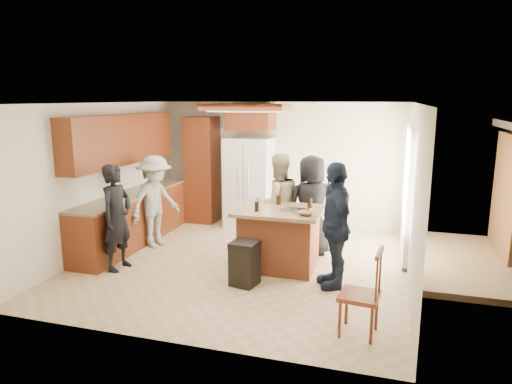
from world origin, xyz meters
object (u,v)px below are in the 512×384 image
(spindle_chair, at_px, (361,296))
(person_behind_left, at_px, (278,204))
(person_front_left, at_px, (117,218))
(person_counter, at_px, (155,202))
(person_side_right, at_px, (335,225))
(refrigerator, at_px, (249,183))
(kitchen_island, at_px, (279,238))
(trash_bin, at_px, (245,263))
(person_behind_right, at_px, (311,206))

(spindle_chair, bearing_deg, person_behind_left, 122.66)
(person_front_left, height_order, spindle_chair, person_front_left)
(person_front_left, xyz_separation_m, person_counter, (0.01, 1.14, -0.00))
(person_side_right, bearing_deg, refrigerator, -162.48)
(refrigerator, bearing_deg, spindle_chair, -57.13)
(person_behind_left, distance_m, refrigerator, 1.74)
(kitchen_island, xyz_separation_m, trash_bin, (-0.30, -0.79, -0.16))
(person_side_right, height_order, kitchen_island, person_side_right)
(person_counter, bearing_deg, trash_bin, -101.48)
(refrigerator, bearing_deg, person_side_right, -51.83)
(person_side_right, xyz_separation_m, kitchen_island, (-0.89, 0.46, -0.40))
(person_side_right, bearing_deg, person_behind_left, -157.01)
(person_behind_right, xyz_separation_m, kitchen_island, (-0.36, -0.72, -0.36))
(kitchen_island, relative_size, trash_bin, 2.03)
(person_behind_right, height_order, kitchen_island, person_behind_right)
(refrigerator, height_order, kitchen_island, refrigerator)
(person_counter, relative_size, spindle_chair, 1.62)
(person_behind_right, xyz_separation_m, person_counter, (-2.68, -0.32, -0.03))
(person_side_right, height_order, spindle_chair, person_side_right)
(person_front_left, height_order, person_behind_left, person_behind_left)
(person_behind_left, height_order, spindle_chair, person_behind_left)
(person_counter, distance_m, kitchen_island, 2.38)
(person_counter, height_order, kitchen_island, person_counter)
(person_front_left, bearing_deg, trash_bin, -85.88)
(person_front_left, relative_size, refrigerator, 0.90)
(trash_bin, bearing_deg, spindle_chair, -29.73)
(person_behind_right, relative_size, refrigerator, 0.93)
(person_behind_right, bearing_deg, kitchen_island, 32.52)
(person_behind_left, xyz_separation_m, kitchen_island, (0.19, -0.67, -0.37))
(kitchen_island, relative_size, spindle_chair, 1.29)
(trash_bin, bearing_deg, person_behind_right, 66.15)
(refrigerator, distance_m, spindle_chair, 4.61)
(kitchen_island, height_order, trash_bin, kitchen_island)
(person_behind_left, bearing_deg, refrigerator, -90.34)
(refrigerator, relative_size, trash_bin, 2.86)
(person_front_left, xyz_separation_m, person_behind_left, (2.14, 1.42, 0.04))
(person_side_right, height_order, person_counter, person_side_right)
(person_front_left, xyz_separation_m, person_side_right, (3.23, 0.28, 0.07))
(person_front_left, distance_m, person_side_right, 3.24)
(person_front_left, distance_m, kitchen_island, 2.47)
(kitchen_island, bearing_deg, spindle_chair, -52.07)
(spindle_chair, bearing_deg, person_side_right, 109.81)
(person_behind_right, bearing_deg, refrigerator, -73.65)
(person_front_left, bearing_deg, refrigerator, -17.26)
(person_side_right, xyz_separation_m, trash_bin, (-1.19, -0.32, -0.56))
(person_behind_right, relative_size, person_counter, 1.04)
(person_side_right, relative_size, person_counter, 1.09)
(person_behind_right, height_order, person_side_right, person_side_right)
(refrigerator, height_order, trash_bin, refrigerator)
(person_behind_left, height_order, person_counter, person_behind_left)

